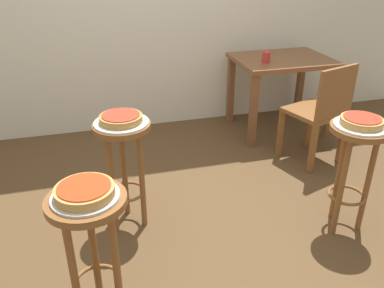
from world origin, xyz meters
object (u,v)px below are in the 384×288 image
object	(u,v)px
stool_foreground	(91,236)
pizza_foreground	(85,191)
stool_leftside	(124,153)
pizza_leftside	(121,118)
pizza_middle	(362,121)
serving_plate_middle	(361,125)
cup_near_edge	(266,57)
serving_plate_foreground	(85,197)
serving_plate_leftside	(121,123)
wooden_chair	(321,110)
dining_table	(281,71)
stool_middle	(354,157)

from	to	relation	value
stool_foreground	pizza_foreground	world-z (taller)	pizza_foreground
pizza_foreground	stool_leftside	world-z (taller)	pizza_foreground
pizza_foreground	stool_foreground	bearing A→B (deg)	116.57
pizza_leftside	stool_leftside	bearing A→B (deg)	-178.21
pizza_foreground	pizza_middle	size ratio (longest dim) A/B	1.04
pizza_leftside	serving_plate_middle	bearing A→B (deg)	-16.97
serving_plate_middle	pizza_middle	world-z (taller)	pizza_middle
pizza_leftside	cup_near_edge	size ratio (longest dim) A/B	2.63
serving_plate_foreground	serving_plate_leftside	xyz separation A→B (m)	(0.23, 0.74, 0.00)
serving_plate_leftside	wooden_chair	xyz separation A→B (m)	(1.64, 0.42, -0.26)
pizza_middle	cup_near_edge	distance (m)	1.43
pizza_middle	serving_plate_leftside	distance (m)	1.41
serving_plate_foreground	dining_table	world-z (taller)	serving_plate_foreground
stool_foreground	wooden_chair	bearing A→B (deg)	31.93
pizza_leftside	cup_near_edge	xyz separation A→B (m)	(1.40, 1.02, 0.01)
dining_table	stool_leftside	bearing A→B (deg)	-145.14
serving_plate_middle	dining_table	size ratio (longest dim) A/B	0.36
serving_plate_foreground	serving_plate_middle	xyz separation A→B (m)	(1.58, 0.33, 0.00)
pizza_leftside	serving_plate_leftside	bearing A→B (deg)	178.21
serving_plate_foreground	serving_plate_leftside	world-z (taller)	same
stool_middle	pizza_middle	size ratio (longest dim) A/B	2.97
pizza_middle	wooden_chair	xyz separation A→B (m)	(0.29, 0.83, -0.29)
stool_middle	pizza_middle	bearing A→B (deg)	0.00
stool_foreground	wooden_chair	size ratio (longest dim) A/B	0.85
serving_plate_foreground	pizza_middle	size ratio (longest dim) A/B	1.19
stool_foreground	serving_plate_leftside	size ratio (longest dim) A/B	2.20
cup_near_edge	dining_table	bearing A→B (deg)	25.61
stool_middle	serving_plate_middle	bearing A→B (deg)	0.00
serving_plate_middle	pizza_leftside	distance (m)	1.41
pizza_foreground	serving_plate_leftside	distance (m)	0.78
stool_foreground	dining_table	xyz separation A→B (m)	(1.85, 1.87, 0.08)
serving_plate_leftside	pizza_leftside	size ratio (longest dim) A/B	1.28
serving_plate_foreground	stool_middle	bearing A→B (deg)	11.81
cup_near_edge	serving_plate_middle	bearing A→B (deg)	-92.13
stool_middle	serving_plate_leftside	bearing A→B (deg)	163.03
dining_table	cup_near_edge	world-z (taller)	cup_near_edge
serving_plate_foreground	pizza_leftside	size ratio (longest dim) A/B	1.14
serving_plate_middle	pizza_middle	distance (m)	0.03
stool_leftside	pizza_leftside	size ratio (longest dim) A/B	2.83
pizza_leftside	serving_plate_foreground	bearing A→B (deg)	-107.42
stool_middle	dining_table	size ratio (longest dim) A/B	0.82
stool_foreground	stool_leftside	distance (m)	0.78
wooden_chair	serving_plate_middle	bearing A→B (deg)	-109.24
pizza_leftside	wooden_chair	size ratio (longest dim) A/B	0.30
pizza_middle	wooden_chair	distance (m)	0.93
cup_near_edge	pizza_leftside	bearing A→B (deg)	-143.84
pizza_foreground	stool_middle	distance (m)	1.63
stool_foreground	serving_plate_foreground	size ratio (longest dim) A/B	2.49
stool_middle	serving_plate_leftside	distance (m)	1.42
serving_plate_foreground	pizza_foreground	world-z (taller)	pizza_foreground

